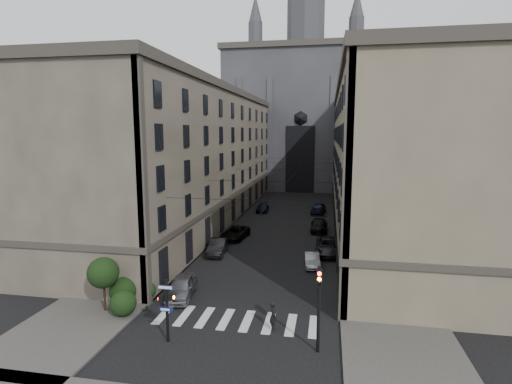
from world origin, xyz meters
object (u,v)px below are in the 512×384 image
Objects in this scene: traffic_light_right at (319,299)px; pedestrian_signal_left at (167,306)px; car_right_far at (318,208)px; pedestrian at (273,316)px; car_left_far at (263,208)px; car_right_midnear at (329,246)px; gothic_tower at (304,110)px; car_right_midfar at (319,225)px; car_left_midfar at (235,233)px; car_left_midnear at (218,247)px; car_left_near at (181,287)px; car_right_near at (312,259)px.

pedestrian_signal_left is at bearing -177.36° from traffic_light_right.
car_right_far is 38.31m from pedestrian.
car_left_far is 23.31m from car_right_midnear.
gothic_tower reaches higher than pedestrian.
gothic_tower is at bearing 105.87° from car_right_far.
car_left_midfar is at bearing -150.27° from car_right_midfar.
pedestrian reaches higher than car_left_far.
car_right_midfar is (10.28, 11.91, -0.02)m from car_left_midnear.
car_left_near is at bearing 47.16° from pedestrian.
car_left_far is (0.75, 34.27, -0.16)m from car_left_near.
car_right_midfar is at bearing 97.51° from car_right_midnear.
pedestrian is at bearing -64.02° from car_left_midfar.
car_left_midnear is 0.99× the size of car_right_far.
car_left_midnear is at bearing 83.29° from car_left_near.
car_right_midfar is at bearing -53.16° from car_left_far.
traffic_light_right is 12.54m from car_left_near.
car_left_midnear is (-1.82, 17.76, -1.54)m from pedestrian_signal_left.
car_right_midfar reaches higher than car_left_midfar.
pedestrian_signal_left is at bearing -89.69° from car_left_midnear.
car_right_far is (8.90, 0.12, 0.17)m from car_left_far.
gothic_tower is 14.76× the size of car_right_near.
gothic_tower reaches higher than car_right_midnear.
car_right_midnear is at bearing -77.61° from car_right_far.
car_left_midfar is at bearing -111.35° from car_right_far.
traffic_light_right is at bearing 2.64° from pedestrian_signal_left.
car_left_near is 35.72m from car_right_far.
car_left_midfar is (-4.90, -49.46, -17.07)m from gothic_tower.
car_left_midnear reaches higher than car_right_midfar.
car_left_midnear reaches higher than car_left_midfar.
car_left_midnear is 17.13m from pedestrian.
car_left_midnear is 1.06× the size of car_left_far.
car_left_near is at bearing -143.12° from car_right_near.
gothic_tower is 69.27m from car_left_near.
car_right_midfar is 27.15m from pedestrian.
car_left_far is 0.85× the size of car_right_midfar.
gothic_tower is 11.15× the size of traffic_light_right.
car_left_far is 0.76× the size of car_right_midnear.
car_right_midfar is at bearing 91.30° from traffic_light_right.
pedestrian_signal_left is 1.02× the size of car_right_near.
car_right_midnear is (10.54, -20.79, 0.17)m from car_left_far.
car_right_near is at bearing 35.40° from car_left_near.
car_left_midfar is (-10.50, 23.58, -2.56)m from traffic_light_right.
car_left_midfar is at bearing 114.01° from traffic_light_right.
gothic_tower is at bearing 87.26° from pedestrian_signal_left.
gothic_tower is 37.01m from car_right_far.
car_left_far is at bearing 81.96° from car_left_midnear.
pedestrian_signal_left is 0.76× the size of car_left_midfar.
car_right_midnear is (9.71, 19.98, -1.50)m from pedestrian_signal_left.
pedestrian is at bearing -84.93° from car_right_far.
car_left_midfar is at bearing 93.31° from pedestrian_signal_left.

